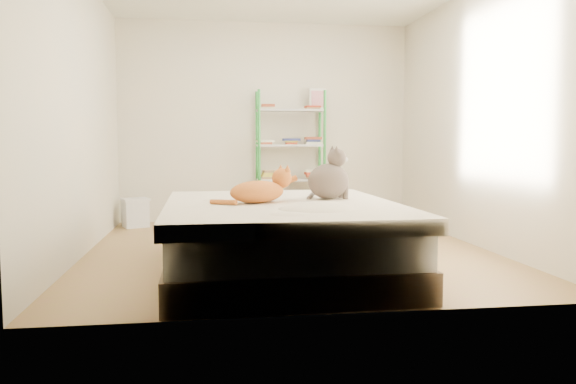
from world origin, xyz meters
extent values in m
cube|color=#9C6C4C|center=(0.00, 0.00, 0.00)|extent=(3.80, 4.20, 0.01)
cube|color=silver|center=(0.00, 2.10, 1.30)|extent=(3.80, 0.01, 2.60)
cube|color=silver|center=(0.00, -2.10, 1.30)|extent=(3.80, 0.01, 2.60)
cube|color=silver|center=(-1.90, 0.00, 1.30)|extent=(0.01, 4.20, 2.60)
cube|color=silver|center=(1.90, 0.00, 1.30)|extent=(0.01, 4.20, 2.60)
cube|color=brown|center=(-0.20, -0.99, 0.11)|extent=(1.77, 2.20, 0.22)
cube|color=silver|center=(-0.20, -0.99, 0.34)|extent=(1.72, 2.13, 0.24)
cube|color=silver|center=(-0.20, -0.99, 0.51)|extent=(1.81, 2.24, 0.11)
cylinder|color=green|center=(-0.12, 1.72, 0.85)|extent=(0.04, 0.04, 1.70)
cylinder|color=green|center=(-0.12, 2.04, 0.85)|extent=(0.04, 0.04, 1.70)
cylinder|color=green|center=(0.72, 1.72, 0.85)|extent=(0.04, 0.04, 1.70)
cylinder|color=green|center=(0.72, 2.04, 0.85)|extent=(0.04, 0.04, 1.70)
cube|color=silver|center=(0.30, 1.88, 0.10)|extent=(0.86, 0.34, 0.02)
cube|color=silver|center=(0.30, 1.88, 0.55)|extent=(0.86, 0.34, 0.02)
cube|color=silver|center=(0.30, 1.88, 1.00)|extent=(0.86, 0.34, 0.02)
cube|color=silver|center=(0.30, 1.88, 1.45)|extent=(0.86, 0.34, 0.02)
cube|color=#B1341A|center=(0.00, 1.88, 0.16)|extent=(0.20, 0.16, 0.09)
cube|color=#B1341A|center=(0.30, 1.88, 0.16)|extent=(0.20, 0.16, 0.09)
cube|color=#B1341A|center=(0.60, 1.88, 0.16)|extent=(0.20, 0.16, 0.09)
cube|color=#B1341A|center=(0.00, 1.88, 0.61)|extent=(0.20, 0.16, 0.09)
cube|color=#B1341A|center=(0.60, 1.88, 0.61)|extent=(0.20, 0.16, 0.09)
cube|color=#B1341A|center=(0.00, 1.88, 1.06)|extent=(0.20, 0.16, 0.09)
cube|color=#B1341A|center=(0.30, 1.88, 1.06)|extent=(0.20, 0.16, 0.09)
cube|color=#B1341A|center=(0.60, 1.88, 1.06)|extent=(0.20, 0.16, 0.09)
cube|color=#B1341A|center=(0.00, 1.88, 1.51)|extent=(0.20, 0.16, 0.09)
cube|color=#B1341A|center=(0.60, 1.88, 1.51)|extent=(0.20, 0.16, 0.09)
cube|color=white|center=(0.67, 1.93, 1.60)|extent=(0.22, 0.06, 0.28)
cube|color=red|center=(0.67, 1.92, 1.60)|extent=(0.17, 0.03, 0.22)
cube|color=#9F6845|center=(0.06, 0.56, 0.17)|extent=(0.61, 0.57, 0.34)
cube|color=#4F1985|center=(0.15, 0.38, 0.16)|extent=(0.27, 0.14, 0.08)
cube|color=#9F6845|center=(0.06, 0.38, 0.34)|extent=(0.50, 0.36, 0.11)
cube|color=white|center=(-1.65, 1.69, 0.16)|extent=(0.35, 0.33, 0.33)
cube|color=white|center=(-1.65, 1.69, 0.34)|extent=(0.39, 0.37, 0.03)
camera|label=1|loc=(-0.76, -5.33, 1.03)|focal=35.00mm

